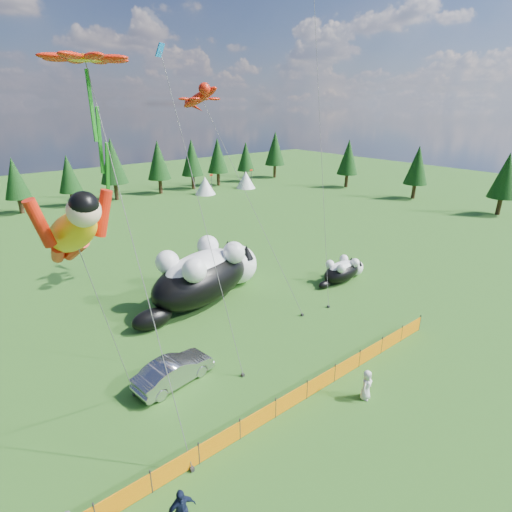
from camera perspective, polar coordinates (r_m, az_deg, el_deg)
The scene contains 13 objects.
ground at distance 21.85m, azimuth -0.58°, elevation -16.77°, with size 160.00×160.00×0.00m, color #0F3509.
safety_fence at distance 19.78m, azimuth 5.12°, elevation -19.71°, with size 22.06×0.06×1.10m.
tree_line at distance 60.33m, azimuth -28.40°, elevation 9.52°, with size 90.00×4.00×8.00m, color black, non-canonical shape.
festival_tents at distance 59.06m, azimuth -16.49°, elevation 8.38°, with size 50.00×3.20×2.80m, color white, non-canonical shape.
cat_large at distance 28.81m, azimuth -7.10°, elevation -2.51°, with size 11.37×6.23×4.18m.
cat_small at distance 32.78m, azimuth 12.37°, elevation -1.97°, with size 5.12×1.96×1.85m.
car at distance 21.44m, azimuth -11.63°, elevation -15.78°, with size 1.48×4.23×1.39m, color #AFAEB3.
spectator_c at distance 15.69m, azimuth -10.65°, elevation -32.19°, with size 1.04×0.53×1.77m, color #141C39.
spectator_e at distance 20.75m, azimuth 15.51°, elevation -17.32°, with size 0.76×0.49×1.55m, color silver.
superhero_kite at distance 14.61m, azimuth -24.86°, elevation 3.06°, with size 4.25×4.66×11.39m.
gecko_kite at distance 30.96m, azimuth -8.04°, elevation 21.49°, with size 3.51×12.86×16.92m.
flower_kite at distance 16.01m, azimuth -23.13°, elevation 23.91°, with size 3.06×6.30×15.38m.
diamond_kite_a at distance 22.14m, azimuth -12.69°, elevation 23.96°, with size 0.88×6.59×16.94m.
Camera 1 is at (-10.63, -13.64, 13.35)m, focal length 28.00 mm.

